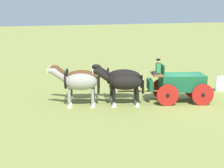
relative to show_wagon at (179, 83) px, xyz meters
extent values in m
plane|color=olive|center=(-0.14, 0.06, -1.18)|extent=(220.00, 220.00, 0.00)
cube|color=#195B38|center=(-0.14, 0.06, 0.05)|extent=(3.01, 2.46, 0.97)
cube|color=brown|center=(1.29, -0.57, 0.57)|extent=(1.07, 1.49, 0.12)
cube|color=#195B38|center=(1.65, -0.74, -0.08)|extent=(0.72, 1.22, 0.60)
cube|color=#195B38|center=(1.01, -0.45, 0.91)|extent=(0.61, 1.29, 0.55)
cube|color=red|center=(-0.14, 0.06, -0.53)|extent=(2.70, 1.31, 0.16)
cylinder|color=red|center=(1.17, 0.43, -0.53)|extent=(1.22, 0.60, 1.30)
cylinder|color=black|center=(1.17, 0.43, -0.53)|extent=(0.26, 0.25, 0.20)
cylinder|color=red|center=(0.47, -1.16, -0.53)|extent=(1.22, 0.60, 1.30)
cylinder|color=black|center=(0.47, -1.16, -0.53)|extent=(0.26, 0.25, 0.20)
cylinder|color=red|center=(-0.75, 1.27, -0.53)|extent=(1.22, 0.60, 1.30)
cylinder|color=black|center=(-0.75, 1.27, -0.53)|extent=(0.26, 0.25, 0.20)
cylinder|color=red|center=(-1.45, -0.31, -0.53)|extent=(1.22, 0.60, 1.30)
cylinder|color=black|center=(-1.45, -0.31, -0.53)|extent=(0.26, 0.25, 0.20)
cylinder|color=brown|center=(2.25, -1.00, -0.48)|extent=(2.42, 1.14, 0.10)
cube|color=#2D2D33|center=(1.53, -0.31, 0.71)|extent=(0.50, 0.45, 0.16)
cube|color=#338C4C|center=(1.42, -0.26, 0.99)|extent=(0.36, 0.43, 0.55)
sphere|color=tan|center=(1.42, -0.26, 1.37)|extent=(0.22, 0.22, 0.22)
cylinder|color=black|center=(1.42, -0.26, 1.50)|extent=(0.24, 0.24, 0.08)
ellipsoid|color=black|center=(3.33, -0.77, 0.23)|extent=(2.16, 1.63, 0.91)
cylinder|color=black|center=(4.06, -0.81, -0.52)|extent=(0.18, 0.18, 0.72)
cone|color=silver|center=(4.06, -0.81, -1.03)|extent=(0.30, 0.30, 0.31)
cylinder|color=black|center=(3.86, -1.27, -0.52)|extent=(0.18, 0.18, 0.72)
cone|color=silver|center=(3.86, -1.27, -1.03)|extent=(0.30, 0.30, 0.31)
cylinder|color=black|center=(2.81, -0.26, -0.52)|extent=(0.18, 0.18, 0.72)
cone|color=silver|center=(2.81, -0.26, -1.03)|extent=(0.30, 0.30, 0.31)
cylinder|color=black|center=(2.60, -0.72, -0.52)|extent=(0.18, 0.18, 0.72)
cone|color=silver|center=(2.60, -0.72, -1.03)|extent=(0.30, 0.30, 0.31)
cylinder|color=black|center=(4.48, -1.27, 0.62)|extent=(1.01, 0.71, 0.81)
ellipsoid|color=black|center=(4.81, -1.42, 0.88)|extent=(0.65, 0.48, 0.32)
cube|color=silver|center=(5.07, -1.53, 0.88)|extent=(0.10, 0.12, 0.24)
torus|color=black|center=(4.14, -1.12, 0.33)|extent=(0.49, 0.91, 0.94)
cylinder|color=black|center=(2.39, -0.35, -0.07)|extent=(0.14, 0.14, 0.80)
ellipsoid|color=black|center=(2.81, -1.96, 0.26)|extent=(2.37, 1.77, 0.98)
cylinder|color=black|center=(3.61, -2.01, -0.51)|extent=(0.18, 0.18, 0.72)
cone|color=silver|center=(3.61, -2.01, -1.03)|extent=(0.30, 0.30, 0.31)
cylinder|color=black|center=(3.39, -2.51, -0.51)|extent=(0.18, 0.18, 0.72)
cone|color=silver|center=(3.39, -2.51, -1.03)|extent=(0.30, 0.30, 0.31)
cylinder|color=black|center=(2.23, -1.40, -0.51)|extent=(0.18, 0.18, 0.72)
cone|color=silver|center=(2.23, -1.40, -1.03)|extent=(0.30, 0.30, 0.31)
cylinder|color=black|center=(2.01, -1.90, -0.51)|extent=(0.18, 0.18, 0.72)
cone|color=silver|center=(2.01, -1.90, -1.03)|extent=(0.30, 0.30, 0.31)
cylinder|color=black|center=(4.03, -2.50, 0.67)|extent=(1.01, 0.71, 0.81)
ellipsoid|color=black|center=(4.37, -2.65, 0.93)|extent=(0.65, 0.48, 0.32)
cube|color=silver|center=(4.62, -2.76, 0.93)|extent=(0.10, 0.12, 0.24)
torus|color=black|center=(3.69, -2.35, 0.36)|extent=(0.52, 0.97, 1.01)
cylinder|color=black|center=(1.78, -1.50, -0.04)|extent=(0.14, 0.14, 0.80)
ellipsoid|color=#9E998E|center=(5.71, -1.82, 0.28)|extent=(2.16, 1.68, 0.98)
cylinder|color=#9E998E|center=(6.44, -1.84, -0.51)|extent=(0.18, 0.18, 0.73)
cone|color=silver|center=(6.44, -1.84, -1.03)|extent=(0.30, 0.30, 0.31)
cylinder|color=#9E998E|center=(6.22, -2.34, -0.51)|extent=(0.18, 0.18, 0.73)
cone|color=silver|center=(6.22, -2.34, -1.03)|extent=(0.30, 0.30, 0.31)
cylinder|color=#9E998E|center=(5.20, -1.30, -0.51)|extent=(0.18, 0.18, 0.73)
cone|color=silver|center=(5.20, -1.30, -1.03)|extent=(0.30, 0.30, 0.31)
cylinder|color=#9E998E|center=(4.98, -1.79, -0.51)|extent=(0.18, 0.18, 0.73)
cone|color=silver|center=(4.98, -1.79, -1.03)|extent=(0.30, 0.30, 0.31)
cylinder|color=#9E998E|center=(6.84, -2.32, 0.68)|extent=(1.01, 0.71, 0.81)
ellipsoid|color=#9E998E|center=(7.18, -2.47, 0.94)|extent=(0.65, 0.48, 0.32)
cube|color=silver|center=(7.44, -2.58, 0.94)|extent=(0.10, 0.12, 0.24)
torus|color=black|center=(6.51, -2.17, 0.38)|extent=(0.51, 0.97, 1.00)
cylinder|color=black|center=(4.78, -1.41, -0.02)|extent=(0.14, 0.14, 0.80)
ellipsoid|color=brown|center=(5.19, -3.01, 0.24)|extent=(2.22, 1.71, 0.99)
cylinder|color=brown|center=(5.93, -3.04, -0.53)|extent=(0.18, 0.18, 0.71)
cone|color=silver|center=(5.93, -3.04, -1.03)|extent=(0.30, 0.30, 0.30)
cylinder|color=brown|center=(5.71, -3.54, -0.53)|extent=(0.18, 0.18, 0.71)
cone|color=silver|center=(5.71, -3.54, -1.03)|extent=(0.30, 0.30, 0.30)
cylinder|color=brown|center=(4.66, -2.48, -0.53)|extent=(0.18, 0.18, 0.71)
cone|color=silver|center=(4.66, -2.48, -1.03)|extent=(0.30, 0.30, 0.30)
cylinder|color=brown|center=(4.44, -2.97, -0.53)|extent=(0.18, 0.18, 0.71)
cone|color=silver|center=(4.44, -2.97, -1.03)|extent=(0.30, 0.30, 0.30)
cylinder|color=brown|center=(6.34, -3.52, 0.65)|extent=(1.01, 0.71, 0.81)
ellipsoid|color=brown|center=(6.68, -3.67, 0.91)|extent=(0.65, 0.48, 0.32)
cube|color=silver|center=(6.94, -3.78, 0.91)|extent=(0.10, 0.12, 0.24)
torus|color=black|center=(6.01, -3.37, 0.34)|extent=(0.52, 0.97, 1.01)
cylinder|color=black|center=(4.23, -2.58, -0.06)|extent=(0.14, 0.14, 0.80)
camera|label=1|loc=(12.28, 15.24, 4.26)|focal=51.68mm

